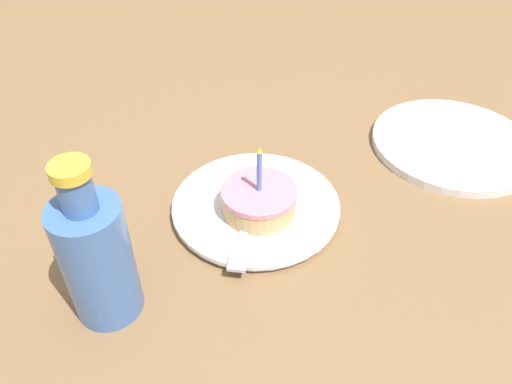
# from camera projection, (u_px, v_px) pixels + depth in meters

# --- Properties ---
(ground_plane) EXTENTS (2.40, 2.40, 0.04)m
(ground_plane) POSITION_uv_depth(u_px,v_px,m) (270.00, 214.00, 0.75)
(ground_plane) COLOR brown
(ground_plane) RESTS_ON ground
(plate) EXTENTS (0.24, 0.24, 0.02)m
(plate) POSITION_uv_depth(u_px,v_px,m) (256.00, 206.00, 0.72)
(plate) COLOR silver
(plate) RESTS_ON ground_plane
(cake_slice) EXTENTS (0.11, 0.11, 0.11)m
(cake_slice) POSITION_uv_depth(u_px,v_px,m) (259.00, 200.00, 0.69)
(cake_slice) COLOR tan
(cake_slice) RESTS_ON plate
(fork) EXTENTS (0.16, 0.07, 0.00)m
(fork) POSITION_uv_depth(u_px,v_px,m) (244.00, 231.00, 0.67)
(fork) COLOR #B2B2B7
(fork) RESTS_ON plate
(bottle) EXTENTS (0.08, 0.08, 0.21)m
(bottle) POSITION_uv_depth(u_px,v_px,m) (97.00, 257.00, 0.55)
(bottle) COLOR #3F66A5
(bottle) RESTS_ON ground_plane
(side_plate) EXTENTS (0.27, 0.27, 0.01)m
(side_plate) POSITION_uv_depth(u_px,v_px,m) (453.00, 144.00, 0.85)
(side_plate) COLOR silver
(side_plate) RESTS_ON ground_plane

